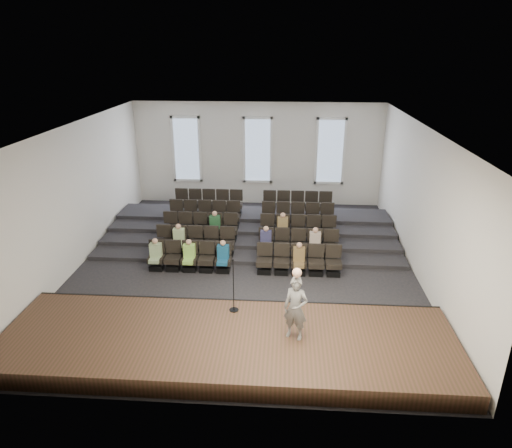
{
  "coord_description": "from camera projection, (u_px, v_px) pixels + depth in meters",
  "views": [
    {
      "loc": [
        1.41,
        -14.91,
        7.52
      ],
      "look_at": [
        0.36,
        0.5,
        1.4
      ],
      "focal_mm": 32.0,
      "sensor_mm": 36.0,
      "label": 1
    }
  ],
  "objects": [
    {
      "name": "audience",
      "position": [
        236.0,
        242.0,
        16.62
      ],
      "size": [
        6.05,
        2.64,
        1.1
      ],
      "color": "#92CA51",
      "rests_on": "seating_rows"
    },
    {
      "name": "wall_front",
      "position": [
        213.0,
        309.0,
        9.26
      ],
      "size": [
        12.0,
        0.04,
        5.0
      ],
      "primitive_type": "cube",
      "color": "silver",
      "rests_on": "ground"
    },
    {
      "name": "wall_back",
      "position": [
        258.0,
        154.0,
        22.28
      ],
      "size": [
        12.0,
        0.04,
        5.0
      ],
      "primitive_type": "cube",
      "color": "silver",
      "rests_on": "ground"
    },
    {
      "name": "windows",
      "position": [
        258.0,
        150.0,
        22.15
      ],
      "size": [
        8.44,
        0.1,
        3.24
      ],
      "color": "white",
      "rests_on": "wall_back"
    },
    {
      "name": "risers",
      "position": [
        252.0,
        227.0,
        19.56
      ],
      "size": [
        11.8,
        4.8,
        0.6
      ],
      "color": "black",
      "rests_on": "ground"
    },
    {
      "name": "stage_lip",
      "position": [
        235.0,
        307.0,
        13.51
      ],
      "size": [
        11.8,
        0.06,
        0.52
      ],
      "primitive_type": "cube",
      "color": "black",
      "rests_on": "ground"
    },
    {
      "name": "speaker",
      "position": [
        296.0,
        308.0,
        11.42
      ],
      "size": [
        0.72,
        0.59,
        1.7
      ],
      "primitive_type": "imported",
      "rotation": [
        0.0,
        0.0,
        -0.35
      ],
      "color": "slate",
      "rests_on": "stage"
    },
    {
      "name": "ground",
      "position": [
        245.0,
        264.0,
        16.69
      ],
      "size": [
        14.0,
        14.0,
        0.0
      ],
      "primitive_type": "plane",
      "color": "black",
      "rests_on": "ground"
    },
    {
      "name": "mic_stand",
      "position": [
        234.0,
        295.0,
        12.73
      ],
      "size": [
        0.27,
        0.27,
        1.61
      ],
      "color": "black",
      "rests_on": "stage"
    },
    {
      "name": "stage",
      "position": [
        228.0,
        344.0,
        11.87
      ],
      "size": [
        11.8,
        3.6,
        0.5
      ],
      "primitive_type": "cube",
      "color": "#472B1E",
      "rests_on": "ground"
    },
    {
      "name": "seating_rows",
      "position": [
        249.0,
        231.0,
        17.87
      ],
      "size": [
        6.8,
        4.7,
        1.67
      ],
      "color": "black",
      "rests_on": "ground"
    },
    {
      "name": "wall_right",
      "position": [
        422.0,
        203.0,
        15.39
      ],
      "size": [
        0.04,
        14.0,
        5.0
      ],
      "primitive_type": "cube",
      "color": "silver",
      "rests_on": "ground"
    },
    {
      "name": "wall_left",
      "position": [
        76.0,
        196.0,
        16.15
      ],
      "size": [
        0.04,
        14.0,
        5.0
      ],
      "primitive_type": "cube",
      "color": "silver",
      "rests_on": "ground"
    },
    {
      "name": "ceiling",
      "position": [
        244.0,
        127.0,
        14.85
      ],
      "size": [
        12.0,
        14.0,
        0.02
      ],
      "primitive_type": "cube",
      "color": "white",
      "rests_on": "ground"
    }
  ]
}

